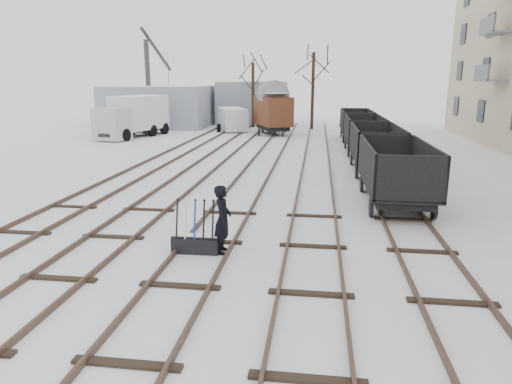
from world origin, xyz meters
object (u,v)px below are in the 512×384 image
lorry (134,116)px  crane (150,103)px  panel_van (232,119)px  worker (223,219)px  box_van_wagon (273,110)px  ground_frame (196,243)px  freight_wagon_a (395,181)px

lorry → crane: (-0.79, 6.08, 0.72)m
lorry → panel_van: size_ratio=1.49×
worker → crane: crane is taller
worker → crane: size_ratio=0.20×
box_van_wagon → lorry: 11.78m
lorry → panel_van: (7.15, 6.00, -0.64)m
box_van_wagon → panel_van: bearing=127.1°
panel_van → box_van_wagon: bearing=-51.4°
ground_frame → lorry: bearing=115.0°
freight_wagon_a → crane: bearing=127.2°
ground_frame → crane: crane is taller
worker → box_van_wagon: 28.41m
panel_van → lorry: bearing=-161.5°
worker → lorry: bearing=23.0°
freight_wagon_a → crane: crane is taller
panel_van → crane: size_ratio=0.56×
ground_frame → panel_van: 31.14m
worker → box_van_wagon: size_ratio=0.36×
box_van_wagon → lorry: box_van_wagon is taller
box_van_wagon → freight_wagon_a: bearing=-95.9°
crane → freight_wagon_a: bearing=-42.7°
panel_van → worker: bearing=-101.4°
worker → crane: 33.57m
lorry → panel_van: 9.36m
freight_wagon_a → lorry: size_ratio=0.74×
ground_frame → worker: (0.75, 0.10, 0.67)m
ground_frame → crane: (-12.68, 30.83, 2.17)m
ground_frame → box_van_wagon: bearing=90.8°
box_van_wagon → panel_van: (-4.02, 2.31, -0.99)m
worker → lorry: 27.72m
worker → box_van_wagon: bearing=-1.2°
freight_wagon_a → lorry: lorry is taller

